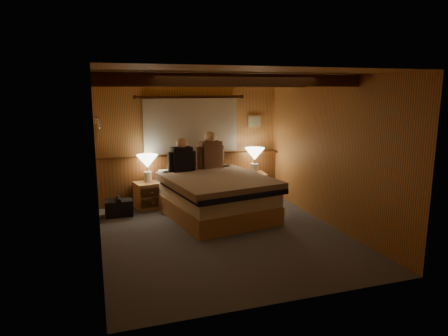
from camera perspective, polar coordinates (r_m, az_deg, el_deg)
name	(u,v)px	position (r m, az deg, el deg)	size (l,w,h in m)	color
floor	(223,234)	(6.22, -0.08, -9.46)	(4.20, 4.20, 0.00)	#494E57
ceiling	(223,74)	(5.83, -0.09, 13.22)	(4.20, 4.20, 0.00)	tan
wall_back	(190,141)	(7.91, -4.82, 3.92)	(3.60, 3.60, 0.00)	#DD954F
wall_left	(96,165)	(5.62, -17.80, 0.48)	(4.20, 4.20, 0.00)	#DD954F
wall_right	(329,152)	(6.68, 14.77, 2.26)	(4.20, 4.20, 0.00)	#DD954F
wall_front	(289,191)	(4.01, 9.28, -3.30)	(3.60, 3.60, 0.00)	#DD954F
wainscot	(192,177)	(7.97, -4.62, -1.24)	(3.60, 0.23, 0.94)	brown
curtain_window	(191,125)	(7.81, -4.73, 6.20)	(2.18, 0.09, 1.11)	#412410
ceiling_beams	(220,81)	(5.97, -0.55, 12.30)	(3.60, 1.65, 0.16)	#412410
coat_rail	(98,121)	(7.13, -17.52, 6.44)	(0.05, 0.55, 0.24)	silver
framed_print	(255,121)	(8.27, 4.38, 6.67)	(0.30, 0.04, 0.25)	tan
bed	(215,195)	(7.01, -1.30, -3.90)	(1.92, 2.33, 0.71)	tan
nightstand_left	(148,195)	(7.62, -10.80, -3.84)	(0.52, 0.49, 0.49)	tan
nightstand_right	(253,186)	(8.12, 4.21, -2.58)	(0.53, 0.49, 0.53)	tan
lamp_left	(147,163)	(7.53, -10.89, 0.72)	(0.39, 0.39, 0.51)	silver
lamp_right	(255,156)	(7.99, 4.40, 1.79)	(0.39, 0.39, 0.51)	silver
person_left	(182,158)	(7.35, -6.01, 1.49)	(0.53, 0.24, 0.64)	black
person_right	(210,153)	(7.66, -1.97, 2.19)	(0.58, 0.33, 0.73)	#533321
duffel_bag	(119,208)	(7.29, -14.78, -5.51)	(0.47, 0.29, 0.34)	black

